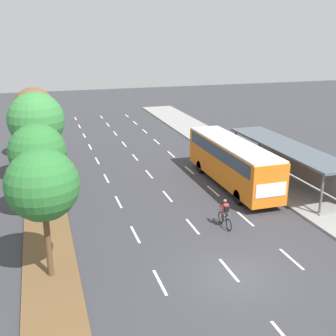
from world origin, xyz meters
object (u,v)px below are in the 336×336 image
Objects in this scene: bus at (232,159)px; median_tree_fourth at (34,109)px; median_tree_third at (36,120)px; median_tree_second at (38,152)px; median_tree_nearest at (42,185)px; bus_shelter at (288,160)px; cyclist at (225,214)px.

bus is 1.77× the size of median_tree_fourth.
median_tree_second is at bearing -90.43° from median_tree_third.
median_tree_third is (-0.09, 13.49, 0.28)m from median_tree_nearest.
bus_shelter is at bearing -17.13° from median_tree_third.
bus is 6.20× the size of cyclist.
bus is 14.67m from median_tree_third.
median_tree_third is (0.05, 6.74, 0.60)m from median_tree_second.
median_tree_second is at bearing 157.31° from cyclist.
median_tree_third is at bearing 161.10° from bus.
median_tree_third is at bearing 90.38° from median_tree_nearest.
median_tree_fourth is at bearing 90.55° from median_tree_nearest.
median_tree_second is (-13.67, -2.08, 2.24)m from bus.
median_tree_fourth is at bearing 90.22° from median_tree_second.
median_tree_second is at bearing -176.08° from bus_shelter.
median_tree_third is (-17.90, 5.52, 3.04)m from bus_shelter.
cyclist is (-7.71, -5.51, -1.08)m from bus_shelter.
cyclist is at bearing -144.46° from bus_shelter.
bus is 1.65× the size of median_tree_third.
median_tree_nearest is 1.05× the size of median_tree_second.
bus_shelter is 2.02× the size of median_tree_fourth.
median_tree_second is at bearing -171.33° from bus.
median_tree_second is at bearing 91.20° from median_tree_nearest.
median_tree_second is 6.77m from median_tree_third.
bus_shelter is 2.09× the size of median_tree_nearest.
cyclist is (-3.43, -6.36, -1.28)m from bus.
median_tree_fourth is at bearing 145.74° from bus_shelter.
median_tree_fourth is (-0.10, 6.74, -0.28)m from median_tree_third.
median_tree_fourth is at bearing 140.26° from bus.
bus is at bearing -18.90° from median_tree_third.
cyclist is 11.64m from median_tree_second.
cyclist is at bearing -118.33° from bus.
bus is at bearing -39.74° from median_tree_fourth.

